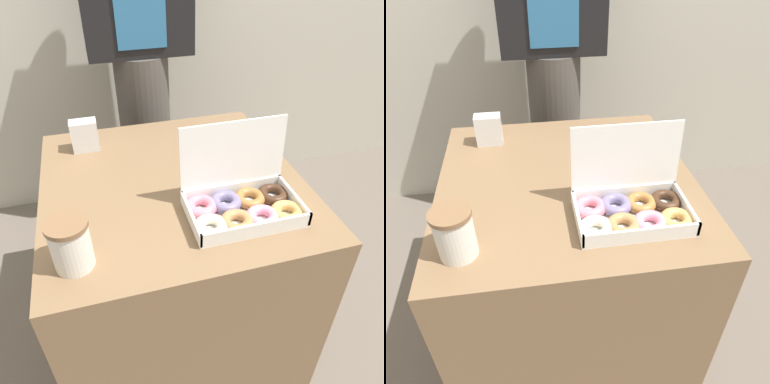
% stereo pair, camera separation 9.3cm
% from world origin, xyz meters
% --- Properties ---
extents(ground_plane, '(14.00, 14.00, 0.00)m').
position_xyz_m(ground_plane, '(0.00, 0.00, 0.00)').
color(ground_plane, '#665B51').
extents(table, '(0.80, 0.82, 0.73)m').
position_xyz_m(table, '(0.00, 0.00, 0.36)').
color(table, brown).
rests_on(table, ground_plane).
extents(donut_box, '(0.34, 0.22, 0.24)m').
position_xyz_m(donut_box, '(0.15, -0.21, 0.76)').
color(donut_box, white).
rests_on(donut_box, table).
extents(coffee_cup, '(0.10, 0.10, 0.13)m').
position_xyz_m(coffee_cup, '(-0.30, -0.28, 0.79)').
color(coffee_cup, silver).
rests_on(coffee_cup, table).
extents(napkin_holder, '(0.09, 0.06, 0.11)m').
position_xyz_m(napkin_holder, '(-0.25, 0.27, 0.78)').
color(napkin_holder, silver).
rests_on(napkin_holder, table).
extents(person_customer, '(0.45, 0.25, 1.70)m').
position_xyz_m(person_customer, '(0.03, 0.72, 0.91)').
color(person_customer, '#4C4742').
rests_on(person_customer, ground_plane).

